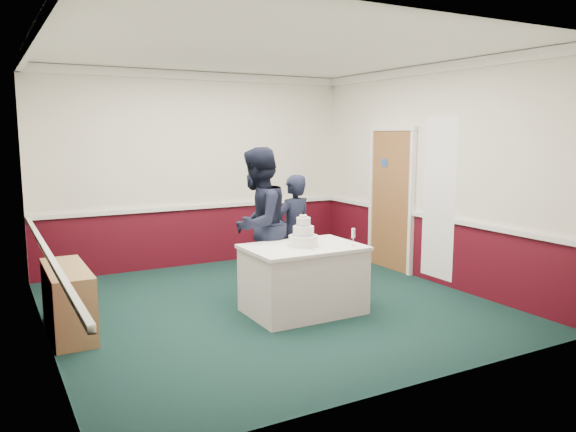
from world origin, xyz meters
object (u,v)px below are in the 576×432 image
cake_knife (310,249)px  champagne_flute (353,234)px  cake_table (303,279)px  sideboard (68,300)px  person_man (258,225)px  wedding_cake (303,236)px  person_woman (294,233)px

cake_knife → champagne_flute: (0.53, -0.08, 0.14)m
cake_table → champagne_flute: (0.50, -0.28, 0.53)m
sideboard → person_man: size_ratio=0.63×
wedding_cake → cake_knife: 0.23m
cake_knife → person_man: person_man is taller
person_man → person_woman: (0.62, 0.20, -0.18)m
person_woman → sideboard: bearing=-5.1°
cake_table → cake_knife: bearing=-98.5°
sideboard → person_man: person_man is taller
wedding_cake → person_woman: bearing=67.3°
cake_table → person_man: person_man is taller
wedding_cake → champagne_flute: size_ratio=1.78×
cake_knife → person_man: (-0.21, 0.90, 0.16)m
wedding_cake → person_man: size_ratio=0.19×
cake_knife → champagne_flute: champagne_flute is taller
cake_table → wedding_cake: size_ratio=3.63×
person_woman → person_man: bearing=6.7°
person_man → cake_table: bearing=70.5°
wedding_cake → person_woman: size_ratio=0.24×
wedding_cake → person_man: 0.74m
wedding_cake → person_woman: 0.98m
cake_table → sideboard: bearing=166.7°
cake_table → person_man: bearing=109.3°
sideboard → person_woman: (2.87, 0.31, 0.42)m
cake_knife → champagne_flute: 0.55m
person_man → person_woman: person_man is taller
cake_table → champagne_flute: size_ratio=6.44×
champagne_flute → wedding_cake: bearing=150.8°
cake_knife → person_man: 0.93m
cake_table → wedding_cake: wedding_cake is taller
champagne_flute → person_man: person_man is taller
person_man → person_woman: 0.67m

